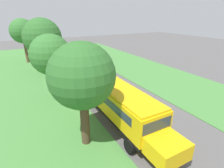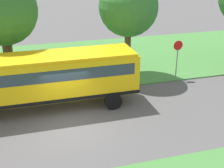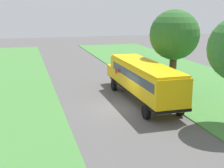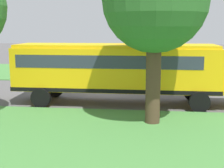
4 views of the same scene
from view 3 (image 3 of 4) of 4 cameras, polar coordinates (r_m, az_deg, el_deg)
ground_plane at (r=23.39m, az=1.02°, el=-4.51°), size 120.00×120.00×0.00m
school_bus at (r=24.85m, az=5.60°, el=1.12°), size 2.84×12.42×3.16m
oak_tree_beside_bus at (r=27.20m, az=11.44°, el=8.75°), size 4.24×4.24×7.24m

